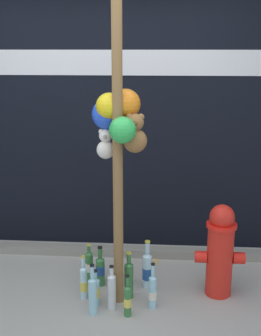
# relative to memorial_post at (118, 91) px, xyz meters

# --- Properties ---
(building_wall) EXTENTS (10.00, 0.21, 3.64)m
(building_wall) POSITION_rel_memorial_post_xyz_m (-0.23, 1.12, 0.13)
(building_wall) COLOR black
(building_wall) RESTS_ON ground_plane
(curb_strip) EXTENTS (8.00, 0.12, 0.08)m
(curb_strip) POSITION_rel_memorial_post_xyz_m (-0.23, 0.75, -1.65)
(curb_strip) COLOR gray
(curb_strip) RESTS_ON ground_plane
(memorial_post) EXTENTS (0.54, 0.44, 3.05)m
(memorial_post) POSITION_rel_memorial_post_xyz_m (0.00, 0.00, 0.00)
(memorial_post) COLOR olive
(memorial_post) RESTS_ON ground_plane
(fire_hydrant) EXTENTS (0.41, 0.25, 0.79)m
(fire_hydrant) POSITION_rel_memorial_post_xyz_m (0.82, 0.12, -1.29)
(fire_hydrant) COLOR red
(fire_hydrant) RESTS_ON ground_plane
(bottle_0) EXTENTS (0.07, 0.07, 0.37)m
(bottle_0) POSITION_rel_memorial_post_xyz_m (-0.04, -0.16, -1.53)
(bottle_0) COLOR silver
(bottle_0) RESTS_ON ground_plane
(bottle_1) EXTENTS (0.06, 0.06, 0.39)m
(bottle_1) POSITION_rel_memorial_post_xyz_m (0.28, -0.13, -1.54)
(bottle_1) COLOR #93CCE0
(bottle_1) RESTS_ON ground_plane
(bottle_2) EXTENTS (0.07, 0.07, 0.37)m
(bottle_2) POSITION_rel_memorial_post_xyz_m (-0.03, 0.21, -1.54)
(bottle_2) COLOR silver
(bottle_2) RESTS_ON ground_plane
(bottle_3) EXTENTS (0.07, 0.07, 0.31)m
(bottle_3) POSITION_rel_memorial_post_xyz_m (-0.18, -0.12, -1.56)
(bottle_3) COLOR #93CCE0
(bottle_3) RESTS_ON ground_plane
(bottle_4) EXTENTS (0.06, 0.06, 0.34)m
(bottle_4) POSITION_rel_memorial_post_xyz_m (0.09, -0.25, -1.56)
(bottle_4) COLOR #337038
(bottle_4) RESTS_ON ground_plane
(bottle_5) EXTENTS (0.07, 0.07, 0.40)m
(bottle_5) POSITION_rel_memorial_post_xyz_m (0.08, 0.01, -1.52)
(bottle_5) COLOR #337038
(bottle_5) RESTS_ON ground_plane
(bottle_6) EXTENTS (0.06, 0.06, 0.42)m
(bottle_6) POSITION_rel_memorial_post_xyz_m (-0.18, -0.24, -1.52)
(bottle_6) COLOR #93CCE0
(bottle_6) RESTS_ON ground_plane
(bottle_7) EXTENTS (0.06, 0.06, 0.38)m
(bottle_7) POSITION_rel_memorial_post_xyz_m (-0.29, -0.03, -1.55)
(bottle_7) COLOR #B2DBEA
(bottle_7) RESTS_ON ground_plane
(bottle_8) EXTENTS (0.07, 0.07, 0.38)m
(bottle_8) POSITION_rel_memorial_post_xyz_m (-0.28, 0.19, -1.53)
(bottle_8) COLOR #337038
(bottle_8) RESTS_ON ground_plane
(bottle_9) EXTENTS (0.08, 0.08, 0.43)m
(bottle_9) POSITION_rel_memorial_post_xyz_m (0.22, 0.18, -1.53)
(bottle_9) COLOR #B2DBEA
(bottle_9) RESTS_ON ground_plane
(bottle_10) EXTENTS (0.08, 0.08, 0.36)m
(bottle_10) POSITION_rel_memorial_post_xyz_m (-0.18, 0.19, -1.54)
(bottle_10) COLOR #337038
(bottle_10) RESTS_ON ground_plane
(litter_1) EXTENTS (0.11, 0.15, 0.01)m
(litter_1) POSITION_rel_memorial_post_xyz_m (0.28, 0.63, -1.69)
(litter_1) COLOR tan
(litter_1) RESTS_ON ground_plane
(litter_2) EXTENTS (0.09, 0.09, 0.01)m
(litter_2) POSITION_rel_memorial_post_xyz_m (-0.96, 0.76, -1.69)
(litter_2) COLOR tan
(litter_2) RESTS_ON ground_plane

